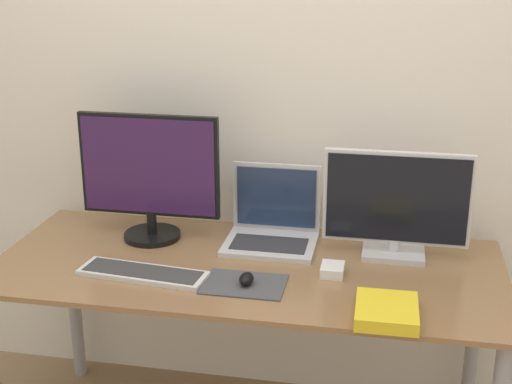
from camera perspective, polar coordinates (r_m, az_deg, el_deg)
The scene contains 10 objects.
wall_back at distance 2.65m, azimuth 1.15°, elevation 8.53°, with size 7.00×0.05×2.50m.
desk at distance 2.44m, azimuth -0.72°, elevation -7.84°, with size 1.71×0.74×0.72m.
monitor_left at distance 2.56m, azimuth -8.51°, elevation 1.30°, with size 0.51×0.21×0.46m.
monitor_right at distance 2.44m, azimuth 11.17°, elevation -1.04°, with size 0.49×0.15×0.37m.
laptop at distance 2.56m, azimuth 1.35°, elevation -2.60°, with size 0.32×0.27×0.27m.
keyboard at distance 2.35m, azimuth -9.04°, elevation -6.43°, with size 0.43×0.17×0.02m.
mousepad at distance 2.26m, azimuth -0.95°, elevation -7.39°, with size 0.26×0.18×0.00m.
mouse at distance 2.25m, azimuth -0.77°, elevation -6.96°, with size 0.04×0.07×0.04m.
book at distance 2.10m, azimuth 10.41°, elevation -9.37°, with size 0.18×0.21×0.04m.
power_brick at distance 2.34m, azimuth 6.13°, elevation -6.21°, with size 0.07×0.09×0.03m.
Camera 1 is at (0.45, -1.77, 1.73)m, focal length 50.00 mm.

